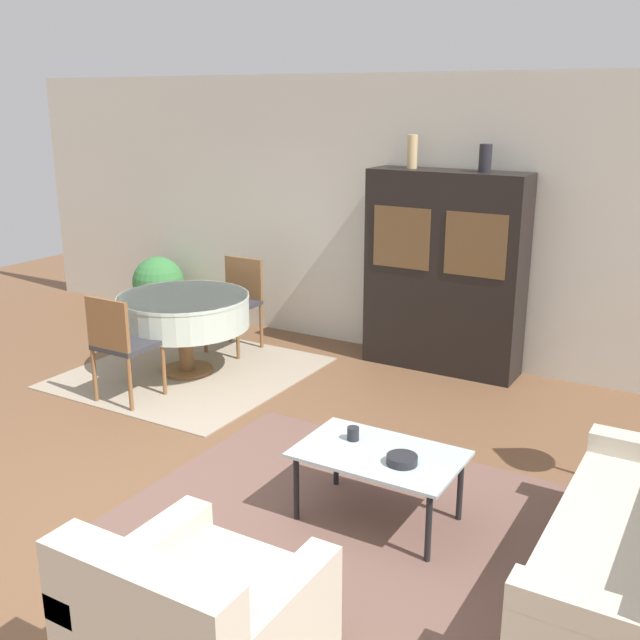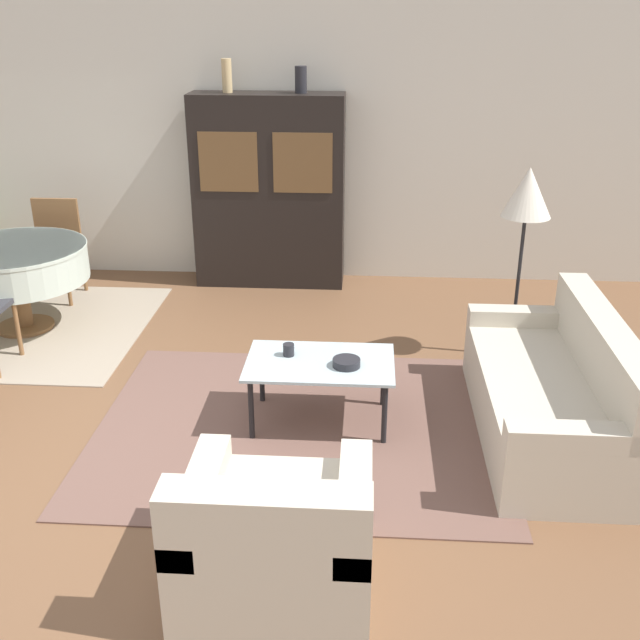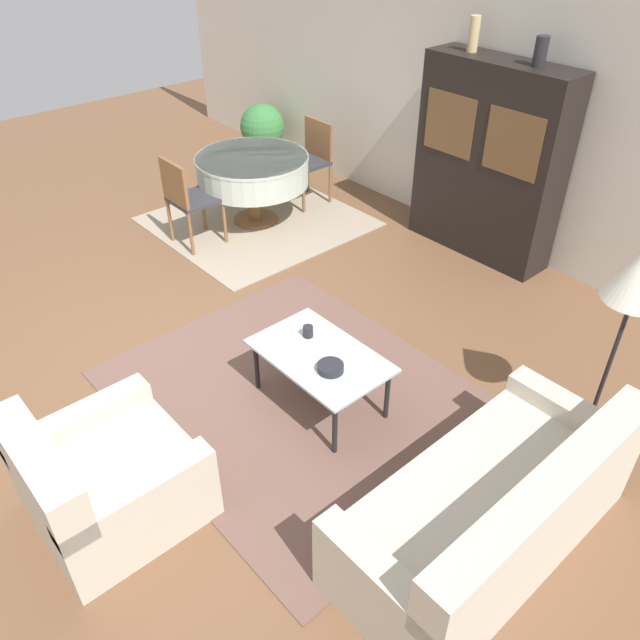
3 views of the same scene
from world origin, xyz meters
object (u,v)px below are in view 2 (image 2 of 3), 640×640
at_px(coffee_table, 320,367).
at_px(dining_table, 15,264).
at_px(vase_short, 301,80).
at_px(dining_chair_far, 54,241).
at_px(vase_tall, 227,76).
at_px(couch, 555,395).
at_px(bowl, 346,363).
at_px(cup, 289,350).
at_px(display_cabinet, 269,192).
at_px(armchair, 275,540).
at_px(floor_lamp, 527,200).

height_order(coffee_table, dining_table, dining_table).
bearing_deg(vase_short, dining_chair_far, -167.16).
bearing_deg(vase_tall, couch, -47.55).
height_order(bowl, vase_tall, vase_tall).
bearing_deg(cup, bowl, -19.13).
relative_size(display_cabinet, cup, 22.20).
distance_m(armchair, dining_table, 3.95).
bearing_deg(dining_table, dining_chair_far, 90.00).
distance_m(armchair, cup, 1.68).
xyz_separation_m(cup, vase_tall, (-0.83, 2.66, 1.51)).
bearing_deg(armchair, coffee_table, 86.19).
height_order(dining_table, floor_lamp, floor_lamp).
relative_size(coffee_table, vase_tall, 3.24).
xyz_separation_m(armchair, floor_lamp, (1.57, 2.73, 0.98)).
relative_size(couch, coffee_table, 1.87).
relative_size(armchair, dining_table, 0.76).
xyz_separation_m(coffee_table, vase_short, (-0.36, 2.74, 1.56)).
bearing_deg(bowl, floor_lamp, 43.03).
distance_m(floor_lamp, vase_tall, 3.06).
bearing_deg(display_cabinet, armchair, -82.45).
bearing_deg(floor_lamp, dining_table, 176.51).
distance_m(bowl, vase_short, 3.22).
bearing_deg(dining_chair_far, dining_table, 90.00).
relative_size(coffee_table, dining_table, 0.81).
relative_size(coffee_table, display_cabinet, 0.53).
relative_size(display_cabinet, floor_lamp, 1.22).
bearing_deg(display_cabinet, cup, -80.12).
distance_m(display_cabinet, dining_chair_far, 2.10).
relative_size(couch, display_cabinet, 0.99).
distance_m(floor_lamp, cup, 2.14).
bearing_deg(cup, vase_short, 93.08).
xyz_separation_m(bowl, vase_tall, (-1.22, 2.80, 1.52)).
relative_size(floor_lamp, bowl, 8.41).
bearing_deg(floor_lamp, coffee_table, -142.04).
distance_m(dining_table, cup, 2.79).
height_order(coffee_table, dining_chair_far, dining_chair_far).
relative_size(dining_chair_far, floor_lamp, 0.60).
relative_size(dining_chair_far, bowl, 5.08).
bearing_deg(coffee_table, floor_lamp, 37.96).
distance_m(display_cabinet, bowl, 2.96).
height_order(coffee_table, bowl, bowl).
bearing_deg(couch, bowl, 89.68).
height_order(armchair, floor_lamp, floor_lamp).
height_order(coffee_table, vase_short, vase_short).
relative_size(coffee_table, floor_lamp, 0.64).
relative_size(display_cabinet, dining_chair_far, 2.02).
bearing_deg(dining_chair_far, couch, 151.48).
bearing_deg(armchair, dining_table, 130.69).
xyz_separation_m(display_cabinet, vase_short, (0.32, 0.00, 1.05)).
bearing_deg(vase_short, couch, -56.14).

